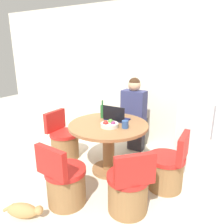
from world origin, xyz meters
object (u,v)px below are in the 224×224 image
(chair_left_side, at_px, (64,142))
(person_seated, at_px, (135,112))
(refrigerator, at_px, (202,119))
(chair_near_right_corner, at_px, (128,190))
(laptop, at_px, (116,117))
(dining_table, at_px, (108,137))
(chair_right_side, at_px, (167,169))
(cat, at_px, (24,210))
(fruit_bowl, at_px, (109,124))
(bottle, at_px, (102,111))
(chair_near_camera, at_px, (65,183))

(chair_left_side, distance_m, person_seated, 1.30)
(refrigerator, distance_m, chair_near_right_corner, 1.60)
(chair_near_right_corner, relative_size, laptop, 2.23)
(chair_near_right_corner, height_order, chair_left_side, same)
(dining_table, relative_size, chair_left_side, 1.44)
(chair_near_right_corner, relative_size, chair_left_side, 1.00)
(chair_right_side, bearing_deg, chair_near_right_corner, -23.10)
(chair_near_right_corner, xyz_separation_m, cat, (-0.94, -0.68, -0.18))
(dining_table, bearing_deg, fruit_bowl, -52.44)
(chair_near_right_corner, bearing_deg, bottle, -89.18)
(dining_table, relative_size, chair_near_right_corner, 1.44)
(bottle, bearing_deg, fruit_bowl, -44.10)
(chair_near_right_corner, height_order, chair_right_side, same)
(dining_table, bearing_deg, laptop, 85.37)
(refrigerator, distance_m, cat, 2.64)
(bottle, relative_size, cat, 0.61)
(fruit_bowl, distance_m, cat, 1.43)
(chair_left_side, xyz_separation_m, bottle, (0.65, 0.20, 0.59))
(chair_near_camera, height_order, bottle, bottle)
(chair_right_side, bearing_deg, chair_left_side, -90.94)
(chair_right_side, distance_m, cat, 1.78)
(dining_table, relative_size, chair_right_side, 1.44)
(chair_near_camera, height_order, laptop, laptop)
(cat, bearing_deg, dining_table, 54.92)
(person_seated, bearing_deg, chair_near_right_corner, 112.82)
(refrigerator, xyz_separation_m, laptop, (-1.11, -0.64, 0.03))
(chair_right_side, distance_m, chair_left_side, 1.75)
(laptop, bearing_deg, cat, 77.76)
(chair_left_side, distance_m, cat, 1.41)
(refrigerator, distance_m, chair_near_camera, 2.14)
(dining_table, height_order, chair_near_right_corner, chair_near_right_corner)
(cat, bearing_deg, chair_left_side, 92.24)
(bottle, bearing_deg, dining_table, -40.60)
(bottle, bearing_deg, cat, -93.05)
(refrigerator, relative_size, chair_left_side, 1.97)
(chair_near_right_corner, xyz_separation_m, chair_right_side, (0.24, 0.64, 0.00))
(refrigerator, xyz_separation_m, cat, (-1.43, -2.11, -0.69))
(chair_left_side, bearing_deg, laptop, -78.20)
(chair_right_side, bearing_deg, dining_table, -90.00)
(bottle, height_order, cat, bottle)
(dining_table, height_order, chair_near_camera, chair_near_camera)
(fruit_bowl, bearing_deg, bottle, 135.90)
(chair_near_right_corner, bearing_deg, person_seated, -113.36)
(fruit_bowl, bearing_deg, chair_near_camera, -100.51)
(dining_table, height_order, person_seated, person_seated)
(laptop, relative_size, cat, 0.78)
(chair_near_right_corner, distance_m, fruit_bowl, 0.91)
(chair_right_side, height_order, fruit_bowl, fruit_bowl)
(chair_right_side, bearing_deg, cat, -44.06)
(fruit_bowl, xyz_separation_m, bottle, (-0.30, 0.29, 0.07))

